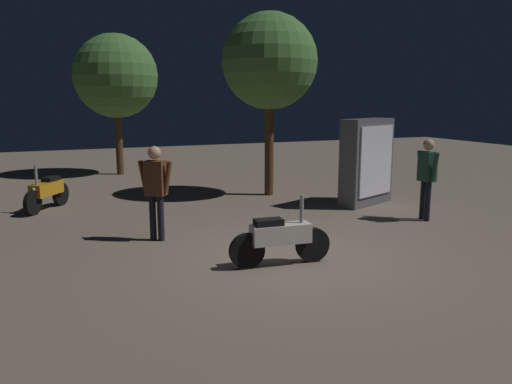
{
  "coord_description": "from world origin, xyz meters",
  "views": [
    {
      "loc": [
        -3.75,
        -7.2,
        2.6
      ],
      "look_at": [
        -0.46,
        0.72,
        1.0
      ],
      "focal_mm": 35.55,
      "sensor_mm": 36.0,
      "label": 1
    }
  ],
  "objects": [
    {
      "name": "person_rider_beside",
      "position": [
        3.69,
        1.23,
        1.05
      ],
      "size": [
        0.25,
        0.67,
        1.75
      ],
      "rotation": [
        0.0,
        0.0,
        3.1
      ],
      "color": "black",
      "rests_on": "ground_plane"
    },
    {
      "name": "motorcycle_orange_parked_left",
      "position": [
        -3.8,
        5.43,
        0.44
      ],
      "size": [
        1.01,
        1.43,
        1.11
      ],
      "rotation": [
        0.0,
        0.0,
        4.12
      ],
      "color": "black",
      "rests_on": "ground_plane"
    },
    {
      "name": "motorcycle_white_foreground",
      "position": [
        -0.46,
        -0.28,
        0.44
      ],
      "size": [
        1.66,
        0.37,
        1.11
      ],
      "rotation": [
        0.0,
        0.0,
        -0.08
      ],
      "color": "black",
      "rests_on": "ground_plane"
    },
    {
      "name": "tree_right_bg",
      "position": [
        -1.43,
        10.57,
        3.3
      ],
      "size": [
        2.78,
        2.78,
        4.7
      ],
      "color": "#4C331E",
      "rests_on": "ground_plane"
    },
    {
      "name": "tree_left_bg",
      "position": [
        1.78,
        5.17,
        3.51
      ],
      "size": [
        2.49,
        2.49,
        4.78
      ],
      "color": "#4C331E",
      "rests_on": "ground_plane"
    },
    {
      "name": "person_bystander_far",
      "position": [
        -1.95,
        1.86,
        1.05
      ],
      "size": [
        0.59,
        0.47,
        1.75
      ],
      "rotation": [
        0.0,
        0.0,
        4.06
      ],
      "color": "black",
      "rests_on": "ground_plane"
    },
    {
      "name": "kiosk_billboard",
      "position": [
        3.49,
        3.13,
        1.05
      ],
      "size": [
        1.67,
        1.07,
        2.1
      ],
      "rotation": [
        0.0,
        0.0,
        3.53
      ],
      "color": "#595960",
      "rests_on": "ground_plane"
    },
    {
      "name": "ground_plane",
      "position": [
        0.0,
        0.0,
        0.0
      ],
      "size": [
        40.0,
        40.0,
        0.0
      ],
      "primitive_type": "plane",
      "color": "#756656"
    }
  ]
}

